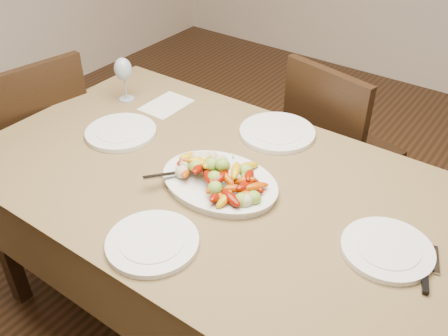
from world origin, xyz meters
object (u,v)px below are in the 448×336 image
at_px(chair_far, 343,152).
at_px(chair_left, 35,145).
at_px(plate_left, 121,132).
at_px(plate_near, 152,243).
at_px(serving_platter, 219,183).
at_px(plate_far, 277,132).
at_px(plate_right, 387,250).
at_px(wine_glass, 124,78).
at_px(dining_table, 224,261).

height_order(chair_far, chair_left, same).
xyz_separation_m(plate_left, plate_near, (0.52, -0.38, 0.00)).
relative_size(serving_platter, plate_far, 1.38).
bearing_deg(plate_near, chair_far, 85.77).
xyz_separation_m(plate_right, wine_glass, (-1.27, 0.23, 0.09)).
distance_m(dining_table, plate_left, 0.64).
bearing_deg(plate_far, wine_glass, -168.57).
bearing_deg(chair_far, plate_right, 133.06).
relative_size(serving_platter, plate_near, 1.49).
distance_m(serving_platter, wine_glass, 0.75).
relative_size(dining_table, chair_far, 1.94).
bearing_deg(wine_glass, plate_left, -49.19).
bearing_deg(plate_left, dining_table, -1.76).
relative_size(dining_table, serving_platter, 4.53).
distance_m(dining_table, plate_right, 0.69).
height_order(dining_table, plate_right, plate_right).
relative_size(serving_platter, plate_right, 1.54).
bearing_deg(plate_left, serving_platter, -4.57).
xyz_separation_m(dining_table, plate_far, (-0.02, 0.38, 0.39)).
height_order(dining_table, plate_near, plate_near).
bearing_deg(serving_platter, chair_far, 83.50).
bearing_deg(plate_right, wine_glass, 169.95).
height_order(dining_table, chair_far, chair_far).
distance_m(serving_platter, plate_far, 0.40).
relative_size(plate_left, plate_far, 0.93).
bearing_deg(serving_platter, plate_right, 3.58).
relative_size(chair_left, plate_left, 3.44).
distance_m(dining_table, chair_left, 1.14).
distance_m(plate_near, wine_glass, 0.94).
bearing_deg(dining_table, chair_left, 179.78).
distance_m(chair_far, plate_far, 0.55).
bearing_deg(plate_right, plate_near, -146.28).
xyz_separation_m(dining_table, chair_left, (-1.13, 0.00, 0.10)).
relative_size(dining_table, plate_left, 6.67).
xyz_separation_m(plate_right, plate_near, (-0.56, -0.38, 0.00)).
bearing_deg(plate_left, chair_far, 53.20).
height_order(chair_far, serving_platter, chair_far).
bearing_deg(chair_far, serving_platter, 96.38).
distance_m(chair_far, wine_glass, 1.07).
height_order(chair_far, wine_glass, wine_glass).
distance_m(plate_right, wine_glass, 1.30).
height_order(chair_far, plate_right, chair_far).
height_order(plate_left, wine_glass, wine_glass).
relative_size(serving_platter, plate_left, 1.47).
xyz_separation_m(plate_left, wine_glass, (-0.19, 0.22, 0.09)).
relative_size(plate_right, plate_near, 0.97).
xyz_separation_m(serving_platter, wine_glass, (-0.70, 0.26, 0.09)).
bearing_deg(plate_far, serving_platter, -87.88).
xyz_separation_m(chair_left, serving_platter, (1.13, -0.03, 0.30)).
bearing_deg(plate_right, serving_platter, -176.42).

